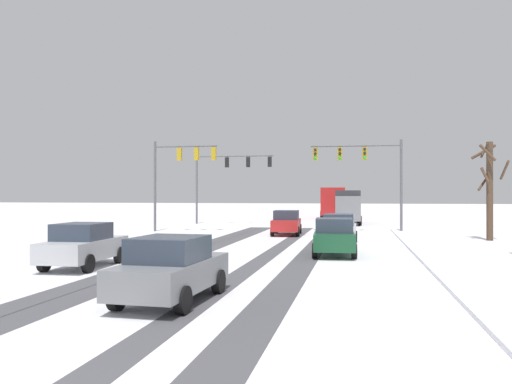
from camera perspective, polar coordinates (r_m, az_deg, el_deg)
wheel_track_left_lane at (r=23.72m, az=-8.89°, el=-6.69°), size 0.90×38.32×0.01m
wheel_track_right_lane at (r=22.43m, az=5.66°, el=-7.07°), size 1.04×38.32×0.01m
wheel_track_center at (r=23.43m, az=-6.76°, el=-6.78°), size 0.98×38.32×0.01m
wheel_track_oncoming at (r=22.65m, az=1.25°, el=-7.00°), size 0.80×38.32×0.01m
sidewalk_kerb_right at (r=21.07m, az=23.26°, el=-7.33°), size 4.00×38.32×0.12m
traffic_signal_near_left at (r=37.79m, az=-8.37°, el=2.90°), size 4.73×0.39×6.50m
traffic_signal_near_right at (r=37.51m, az=11.76°, el=3.01°), size 6.36×0.66×6.50m
traffic_signal_far_left at (r=47.02m, az=-3.15°, el=2.37°), size 7.22×0.46×6.50m
car_red_lead at (r=34.29m, az=3.35°, el=-3.35°), size 2.01×4.19×1.62m
car_white_second at (r=28.22m, az=9.08°, el=-4.01°), size 1.90×4.13×1.62m
car_dark_green_third at (r=23.10m, az=8.54°, el=-4.84°), size 1.99×4.18×1.62m
car_silver_fourth at (r=20.06m, az=-18.35°, el=-5.53°), size 1.94×4.16×1.62m
car_grey_fifth at (r=13.22m, az=-9.27°, el=-8.28°), size 2.00×4.18×1.62m
bus_oncoming at (r=59.47m, az=8.48°, el=-0.91°), size 2.89×11.06×3.38m
box_truck_delivery at (r=47.76m, az=10.00°, el=-1.50°), size 2.43×7.45×3.02m
bare_tree_sidewalk_far at (r=32.99m, az=24.17°, el=0.65°), size 1.81×1.80×5.70m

